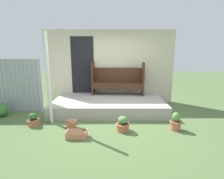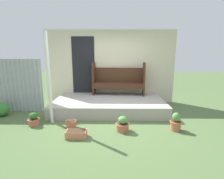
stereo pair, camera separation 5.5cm
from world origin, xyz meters
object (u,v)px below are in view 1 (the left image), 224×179
at_px(flower_pot_right, 123,124).
at_px(bench, 118,79).
at_px(planter_box_rect, 77,134).
at_px(shrub_by_fence, 1,110).
at_px(flower_pot_middle, 71,124).
at_px(flower_pot_far_right, 176,122).
at_px(support_post, 49,79).
at_px(flower_pot_left, 33,120).

bearing_deg(flower_pot_right, bench, 91.28).
relative_size(planter_box_rect, shrub_by_fence, 1.06).
relative_size(flower_pot_middle, shrub_by_fence, 0.65).
relative_size(flower_pot_far_right, planter_box_rect, 0.98).
distance_m(flower_pot_far_right, planter_box_rect, 2.33).
bearing_deg(support_post, planter_box_rect, -45.32).
xyz_separation_m(flower_pot_right, flower_pot_far_right, (1.27, 0.05, 0.03)).
height_order(bench, flower_pot_right, bench).
distance_m(flower_pot_middle, flower_pot_right, 1.28).
xyz_separation_m(bench, flower_pot_far_right, (1.32, -2.15, -0.71)).
xyz_separation_m(flower_pot_left, shrub_by_fence, (-1.23, 0.64, 0.06)).
xyz_separation_m(support_post, flower_pot_far_right, (3.12, -0.44, -0.98)).
relative_size(flower_pot_left, flower_pot_right, 0.92).
bearing_deg(shrub_by_fence, support_post, -15.05).
xyz_separation_m(support_post, bench, (1.80, 1.70, -0.27)).
xyz_separation_m(bench, flower_pot_left, (-2.20, -1.91, -0.76)).
xyz_separation_m(flower_pot_far_right, planter_box_rect, (-2.29, -0.40, -0.11)).
xyz_separation_m(flower_pot_left, flower_pot_far_right, (3.52, -0.24, 0.05)).
relative_size(flower_pot_left, flower_pot_middle, 1.21).
height_order(support_post, flower_pot_far_right, support_post).
height_order(bench, planter_box_rect, bench).
xyz_separation_m(planter_box_rect, shrub_by_fence, (-2.45, 1.27, 0.12)).
bearing_deg(planter_box_rect, flower_pot_right, 18.34).
bearing_deg(shrub_by_fence, flower_pot_left, -27.49).
xyz_separation_m(flower_pot_right, planter_box_rect, (-1.03, -0.34, -0.08)).
xyz_separation_m(support_post, flower_pot_right, (1.85, -0.50, -1.01)).
height_order(flower_pot_left, planter_box_rect, flower_pot_left).
xyz_separation_m(flower_pot_middle, flower_pot_far_right, (2.53, -0.12, 0.09)).
relative_size(flower_pot_right, planter_box_rect, 0.81).
bearing_deg(flower_pot_far_right, flower_pot_middle, 177.35).
distance_m(support_post, shrub_by_fence, 1.94).
xyz_separation_m(bench, flower_pot_middle, (-1.22, -2.03, -0.80)).
relative_size(support_post, flower_pot_right, 6.41).
bearing_deg(flower_pot_left, support_post, 26.92).
relative_size(flower_pot_middle, flower_pot_right, 0.76).
distance_m(bench, flower_pot_far_right, 2.62).
bearing_deg(flower_pot_middle, flower_pot_far_right, -2.65).
height_order(flower_pot_right, planter_box_rect, flower_pot_right).
height_order(bench, shrub_by_fence, bench).
bearing_deg(flower_pot_left, flower_pot_far_right, -3.91).
bearing_deg(bench, flower_pot_middle, -117.14).
height_order(support_post, bench, support_post).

